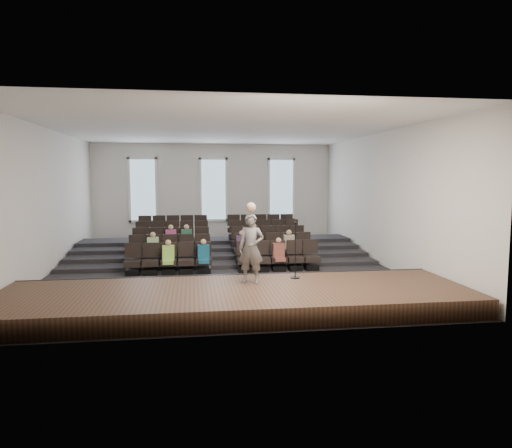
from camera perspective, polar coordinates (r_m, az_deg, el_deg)
The scene contains 14 objects.
ground at distance 16.66m, azimuth -4.09°, elevation -5.63°, with size 14.00×14.00×0.00m, color black.
ceiling at distance 16.42m, azimuth -4.22°, elevation 11.77°, with size 12.00×14.00×0.02m, color white.
wall_back at distance 23.35m, azimuth -5.33°, elevation 3.82°, with size 12.00×0.04×5.00m, color silver.
wall_front at distance 9.37m, azimuth -1.23°, elevation 0.90°, with size 12.00×0.04×5.00m, color silver.
wall_left at distance 17.04m, azimuth -24.82°, elevation 2.58°, with size 0.04×14.00×5.00m, color silver.
wall_right at distance 17.80m, azimuth 15.59°, elevation 3.02°, with size 0.04×14.00×5.00m, color silver.
stage at distance 11.65m, azimuth -2.34°, elevation -9.37°, with size 11.80×3.60×0.50m, color #4E3021.
stage_lip at distance 13.36m, azimuth -3.10°, elevation -7.40°, with size 11.80×0.06×0.52m, color black.
risers at distance 19.74m, azimuth -4.73°, elevation -3.26°, with size 11.80×4.80×0.60m.
seating_rows at distance 18.06m, azimuth -4.45°, elevation -2.55°, with size 6.80×4.70×1.67m.
windows at distance 23.28m, azimuth -5.33°, elevation 4.31°, with size 8.44×0.10×3.24m.
audience at distance 16.95m, azimuth -4.94°, elevation -2.59°, with size 5.45×2.64×1.10m.
speaker at distance 12.15m, azimuth -0.62°, elevation -3.05°, with size 0.68×0.45×1.86m, color #63605E.
mic_stand at distance 12.82m, azimuth 4.93°, elevation -4.68°, with size 0.27×0.27×1.59m.
Camera 1 is at (-1.11, -16.29, 3.30)m, focal length 32.00 mm.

